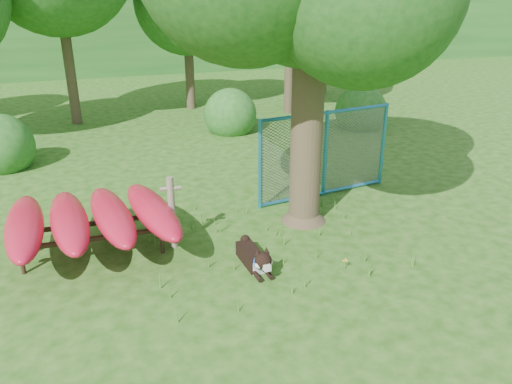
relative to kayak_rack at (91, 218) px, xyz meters
name	(u,v)px	position (x,y,z in m)	size (l,w,h in m)	color
ground	(268,270)	(2.85, -1.59, -0.74)	(80.00, 80.00, 0.00)	#1D480E
wooden_post	(172,211)	(1.45, -0.20, 0.02)	(0.39, 0.14, 1.43)	#685D4E
kayak_rack	(91,218)	(0.00, 0.00, 0.00)	(3.15, 2.89, 0.97)	black
husky_dog	(255,258)	(2.66, -1.47, -0.54)	(0.36, 1.30, 0.58)	black
fence_section	(325,154)	(5.33, 1.20, 0.29)	(3.51, 0.56, 3.43)	teal
wildflower_clump	(345,261)	(4.15, -2.02, -0.58)	(0.09, 0.08, 0.19)	#487C28
bg_tree_c	(186,2)	(4.35, 11.41, 3.37)	(4.00, 4.00, 6.12)	#3B2F20
shrub_left	(5,168)	(-2.15, 5.91, -0.74)	(1.80, 1.80, 1.80)	#1E591C
shrub_right	(359,128)	(9.35, 6.41, -0.74)	(1.80, 1.80, 1.80)	#1E591C
shrub_mid	(231,132)	(4.85, 7.41, -0.74)	(1.80, 1.80, 1.80)	#1E591C
wooded_hillside	(116,15)	(2.85, 26.41, 2.26)	(80.00, 12.00, 6.00)	#1E591C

